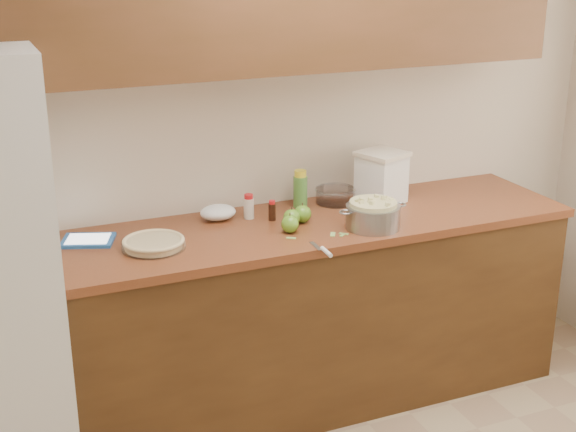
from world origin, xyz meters
name	(u,v)px	position (x,y,z in m)	size (l,w,h in m)	color
room_shell	(504,261)	(0.00, 0.00, 1.30)	(3.60, 3.60, 3.60)	tan
counter_run	(296,313)	(0.00, 1.48, 0.46)	(2.64, 0.68, 0.92)	#4E3015
pie	(154,243)	(-0.68, 1.42, 0.94)	(0.27, 0.27, 0.04)	silver
colander	(373,215)	(0.30, 1.29, 0.98)	(0.33, 0.25, 0.12)	gray
flour_canister	(381,177)	(0.51, 1.60, 1.05)	(0.27, 0.27, 0.26)	white
tablet	(88,240)	(-0.92, 1.61, 0.93)	(0.26, 0.23, 0.02)	#245FAD
paring_knife	(325,251)	(-0.03, 1.10, 0.93)	(0.03, 0.19, 0.02)	gray
lemon_bottle	(300,189)	(0.11, 1.69, 1.01)	(0.07, 0.07, 0.18)	#4C8C38
cinnamon_shaker	(249,207)	(-0.18, 1.62, 0.98)	(0.05, 0.05, 0.12)	beige
vanilla_bottle	(272,211)	(-0.09, 1.56, 0.97)	(0.03, 0.03, 0.10)	black
mixing_bowl	(335,195)	(0.30, 1.67, 0.96)	(0.20, 0.20, 0.08)	silver
paper_towel	(218,212)	(-0.31, 1.66, 0.95)	(0.17, 0.14, 0.07)	white
apple_left	(292,218)	(-0.03, 1.45, 0.96)	(0.08, 0.08, 0.09)	#5A9223
apple_center	(302,214)	(0.03, 1.48, 0.96)	(0.08, 0.08, 0.09)	#5A9223
apple_front	(290,224)	(-0.07, 1.38, 0.96)	(0.08, 0.08, 0.09)	#5A9223
peel_a	(342,235)	(0.12, 1.25, 0.92)	(0.03, 0.01, 0.00)	#9BC962
peel_b	(344,234)	(0.14, 1.26, 0.92)	(0.04, 0.02, 0.00)	#9BC962
peel_c	(291,238)	(-0.10, 1.31, 0.92)	(0.04, 0.02, 0.00)	#9BC962
peel_d	(333,234)	(0.09, 1.28, 0.92)	(0.05, 0.02, 0.00)	#9BC962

